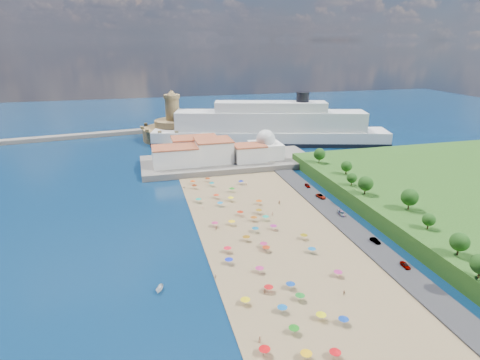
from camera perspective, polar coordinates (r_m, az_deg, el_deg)
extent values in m
plane|color=#071938|center=(144.36, 0.97, -6.31)|extent=(700.00, 700.00, 0.00)
cube|color=#59544C|center=(212.35, -1.70, 2.61)|extent=(90.00, 36.00, 3.00)
cube|color=#59544C|center=(242.35, -8.67, 4.43)|extent=(18.00, 70.00, 2.40)
cube|color=#59544C|center=(294.62, -29.07, 4.87)|extent=(199.03, 34.77, 2.60)
cube|color=silver|center=(202.68, -9.21, 3.32)|extent=(22.00, 14.00, 9.00)
cube|color=silver|center=(206.98, -3.76, 4.15)|extent=(18.00, 16.00, 11.00)
cube|color=silver|center=(207.64, 1.35, 3.81)|extent=(16.00, 12.00, 8.00)
cube|color=silver|center=(217.30, -6.45, 4.66)|extent=(24.00, 14.00, 10.00)
cube|color=silver|center=(214.18, 3.64, 4.26)|extent=(16.00, 16.00, 8.00)
sphere|color=silver|center=(212.71, 3.67, 5.82)|extent=(10.00, 10.00, 10.00)
cylinder|color=silver|center=(211.86, 3.69, 6.82)|extent=(1.20, 1.20, 1.60)
cylinder|color=olive|center=(270.75, -9.42, 6.56)|extent=(40.00, 40.00, 8.00)
cylinder|color=olive|center=(269.42, -9.49, 7.91)|extent=(24.00, 24.00, 5.00)
cylinder|color=olive|center=(267.76, -9.60, 9.90)|extent=(9.00, 9.00, 14.00)
cylinder|color=olive|center=(266.59, -9.70, 11.64)|extent=(10.40, 10.40, 2.40)
cone|color=olive|center=(266.25, -9.74, 12.22)|extent=(6.00, 6.00, 3.00)
cube|color=black|center=(257.11, 4.24, 5.45)|extent=(148.63, 60.63, 2.38)
cube|color=silver|center=(256.36, 4.25, 6.15)|extent=(147.56, 59.98, 8.83)
cube|color=silver|center=(254.24, 4.31, 8.42)|extent=(118.16, 48.36, 11.77)
cube|color=silver|center=(252.73, 4.36, 10.38)|extent=(69.84, 31.52, 5.89)
cylinder|color=black|center=(253.85, 8.91, 11.59)|extent=(7.85, 7.85, 5.89)
cylinder|color=gray|center=(101.53, 6.03, -17.82)|extent=(0.07, 0.07, 2.00)
cone|color=#0D5AAB|center=(100.99, 6.04, -17.41)|extent=(2.50, 2.50, 0.60)
cylinder|color=gray|center=(149.92, 0.03, -4.77)|extent=(0.07, 0.07, 2.00)
cone|color=red|center=(149.56, 0.03, -4.45)|extent=(2.50, 2.50, 0.60)
cylinder|color=gray|center=(108.05, 4.09, -15.19)|extent=(0.07, 0.07, 2.00)
cone|color=#B30E11|center=(107.55, 4.10, -14.80)|extent=(2.50, 2.50, 0.60)
cylinder|color=gray|center=(105.91, 8.52, -16.18)|extent=(0.07, 0.07, 2.00)
cone|color=#157620|center=(105.39, 8.54, -15.78)|extent=(2.50, 2.50, 0.60)
cylinder|color=gray|center=(125.38, -1.78, -9.88)|extent=(0.07, 0.07, 2.00)
cone|color=red|center=(124.94, -1.78, -9.52)|extent=(2.50, 2.50, 0.60)
cylinder|color=gray|center=(183.17, -6.71, -0.35)|extent=(0.07, 0.07, 2.00)
cone|color=#DB4509|center=(182.87, -6.72, -0.08)|extent=(2.50, 2.50, 0.60)
cylinder|color=gray|center=(96.06, 7.67, -20.39)|extent=(0.07, 0.07, 2.00)
cone|color=#167114|center=(95.49, 7.69, -19.98)|extent=(2.50, 2.50, 0.60)
cylinder|color=gray|center=(137.61, 2.18, -7.09)|extent=(0.07, 0.07, 2.00)
cone|color=#0D597F|center=(137.21, 2.19, -6.75)|extent=(2.50, 2.50, 0.60)
cylinder|color=gray|center=(128.14, 3.37, -9.23)|extent=(0.07, 0.07, 2.00)
cone|color=#A6235B|center=(127.71, 3.38, -8.87)|extent=(2.50, 2.50, 0.60)
cylinder|color=gray|center=(116.97, 13.76, -12.82)|extent=(0.07, 0.07, 2.00)
cone|color=#A7236C|center=(116.50, 13.80, -12.44)|extent=(2.50, 2.50, 0.60)
cylinder|color=gray|center=(100.51, 14.48, -18.85)|extent=(0.07, 0.07, 2.00)
cone|color=#0B3398|center=(99.97, 14.53, -18.44)|extent=(2.50, 2.50, 0.60)
cylinder|color=gray|center=(139.69, 4.78, -6.73)|extent=(0.07, 0.07, 2.00)
cone|color=#992074|center=(139.30, 4.79, -6.39)|extent=(2.50, 2.50, 0.60)
cylinder|color=gray|center=(131.93, 0.91, -8.30)|extent=(0.07, 0.07, 2.00)
cone|color=#784F0A|center=(131.52, 0.91, -7.96)|extent=(2.50, 2.50, 0.60)
cylinder|color=gray|center=(166.15, -3.40, -2.33)|extent=(0.07, 0.07, 2.00)
cone|color=red|center=(165.82, -3.41, -2.04)|extent=(2.50, 2.50, 0.60)
cylinder|color=gray|center=(146.43, 3.66, -5.42)|extent=(0.07, 0.07, 2.00)
cone|color=#10987A|center=(146.06, 3.67, -5.10)|extent=(2.50, 2.50, 0.60)
cylinder|color=gray|center=(142.50, -1.20, -6.11)|extent=(0.07, 0.07, 2.00)
cone|color=yellow|center=(142.12, -1.20, -5.78)|extent=(2.50, 2.50, 0.60)
cylinder|color=gray|center=(100.65, 11.45, -18.52)|extent=(0.07, 0.07, 2.00)
cone|color=yellow|center=(100.11, 11.48, -18.11)|extent=(2.50, 2.50, 0.60)
cylinder|color=gray|center=(115.55, 2.79, -12.65)|extent=(0.07, 0.07, 2.00)
cone|color=#AE2567|center=(115.08, 2.80, -12.27)|extent=(2.50, 2.50, 0.60)
cylinder|color=gray|center=(126.05, 3.74, -9.75)|extent=(0.07, 0.07, 2.00)
cone|color=#AC2C0D|center=(125.61, 3.75, -9.39)|extent=(2.50, 2.50, 0.60)
cylinder|color=gray|center=(145.64, 1.98, -5.53)|extent=(0.07, 0.07, 2.00)
cone|color=#9F4B0E|center=(145.27, 1.98, -5.21)|extent=(2.50, 2.50, 0.60)
cylinder|color=gray|center=(181.93, 0.15, -0.35)|extent=(0.07, 0.07, 2.00)
cone|color=#0C1DA4|center=(181.63, 0.15, -0.08)|extent=(2.50, 2.50, 0.60)
cylinder|color=gray|center=(162.52, -5.92, -2.91)|extent=(0.07, 0.07, 2.00)
cone|color=#109678|center=(162.18, -5.93, -2.62)|extent=(2.50, 2.50, 0.60)
cylinder|color=gray|center=(91.93, 13.36, -22.97)|extent=(0.07, 0.07, 2.00)
cone|color=red|center=(91.34, 13.41, -22.55)|extent=(2.50, 2.50, 0.60)
cylinder|color=gray|center=(90.60, 3.51, -23.14)|extent=(0.07, 0.07, 2.00)
cone|color=red|center=(89.99, 3.52, -22.71)|extent=(2.50, 2.50, 0.60)
cylinder|color=gray|center=(109.76, 7.19, -14.70)|extent=(0.07, 0.07, 2.00)
cone|color=#0B3998|center=(109.26, 7.21, -14.31)|extent=(2.50, 2.50, 0.60)
cylinder|color=gray|center=(119.49, -1.58, -11.47)|extent=(0.07, 0.07, 2.00)
cone|color=#0E1FBC|center=(119.03, -1.59, -11.10)|extent=(2.50, 2.50, 0.60)
cylinder|color=gray|center=(141.62, -3.60, -6.32)|extent=(0.07, 0.07, 2.00)
cone|color=#B2265B|center=(141.23, -3.60, -5.99)|extent=(2.50, 2.50, 0.60)
cylinder|color=gray|center=(151.66, 2.68, -4.50)|extent=(0.07, 0.07, 2.00)
cone|color=#865D0C|center=(151.30, 2.69, -4.19)|extent=(2.50, 2.50, 0.60)
cylinder|color=gray|center=(134.67, 9.07, -7.96)|extent=(0.07, 0.07, 2.00)
cone|color=#88730C|center=(134.27, 9.09, -7.62)|extent=(2.50, 2.50, 0.60)
cylinder|color=gray|center=(185.98, -4.63, 0.03)|extent=(0.07, 0.07, 2.00)
cone|color=maroon|center=(185.69, -4.64, 0.29)|extent=(2.50, 2.50, 0.60)
cylinder|color=gray|center=(173.02, -1.17, -1.41)|extent=(0.07, 0.07, 2.00)
cone|color=#198016|center=(172.71, -1.17, -1.13)|extent=(2.50, 2.50, 0.60)
cylinder|color=gray|center=(160.10, 2.70, -3.18)|extent=(0.07, 0.07, 2.00)
cone|color=#D14E09|center=(159.76, 2.71, -2.88)|extent=(2.50, 2.50, 0.60)
cylinder|color=gray|center=(177.85, -6.49, -0.95)|extent=(0.07, 0.07, 2.00)
cone|color=maroon|center=(177.54, -6.50, -0.67)|extent=(2.50, 2.50, 0.60)
cylinder|color=gray|center=(180.12, -4.04, -0.60)|extent=(0.07, 0.07, 2.00)
cone|color=#0F8089|center=(179.81, -4.04, -0.33)|extent=(2.50, 2.50, 0.60)
cylinder|color=gray|center=(163.15, -1.33, -2.72)|extent=(0.07, 0.07, 2.00)
cone|color=#FFF00D|center=(162.81, -1.33, -2.43)|extent=(2.50, 2.50, 0.60)
cylinder|color=gray|center=(158.30, -2.83, -3.45)|extent=(0.07, 0.07, 2.00)
cone|color=#0E72BA|center=(157.95, -2.84, -3.15)|extent=(2.50, 2.50, 0.60)
cylinder|color=gray|center=(126.89, 10.18, -9.83)|extent=(0.07, 0.07, 2.00)
cone|color=#115D9F|center=(126.46, 10.20, -9.47)|extent=(2.50, 2.50, 0.60)
cylinder|color=gray|center=(90.60, 9.39, -23.41)|extent=(0.07, 0.07, 2.00)
cone|color=#F1B00D|center=(90.00, 9.42, -22.98)|extent=(2.50, 2.50, 0.60)
cylinder|color=gray|center=(103.45, 0.76, -16.90)|extent=(0.07, 0.07, 2.00)
cone|color=yellow|center=(102.92, 0.76, -16.50)|extent=(2.50, 2.50, 0.60)
imported|color=tan|center=(139.08, -3.38, -6.84)|extent=(0.71, 0.91, 1.87)
imported|color=tan|center=(180.10, 0.91, -0.62)|extent=(1.19, 1.16, 1.63)
imported|color=tan|center=(160.88, 5.62, -3.19)|extent=(1.66, 1.19, 1.73)
imported|color=tan|center=(150.28, 4.61, -4.85)|extent=(0.71, 0.63, 1.64)
imported|color=tan|center=(109.98, 14.58, -15.27)|extent=(0.83, 1.03, 1.63)
imported|color=tan|center=(130.00, 3.16, -8.87)|extent=(0.85, 0.94, 1.62)
imported|color=tan|center=(177.25, -7.95, -1.14)|extent=(1.04, 0.82, 1.65)
imported|color=tan|center=(93.38, 2.83, -21.68)|extent=(0.77, 0.98, 1.76)
imported|color=tan|center=(107.34, 3.57, -15.51)|extent=(1.73, 1.12, 1.79)
imported|color=tan|center=(155.75, -5.33, -3.98)|extent=(0.91, 1.20, 1.65)
imported|color=tan|center=(113.25, -3.49, -13.49)|extent=(0.71, 0.73, 1.69)
imported|color=white|center=(110.72, -11.36, -14.97)|extent=(2.81, 3.88, 1.41)
imported|color=gray|center=(154.47, 14.26, -4.60)|extent=(2.47, 4.93, 1.37)
imported|color=gray|center=(126.59, 22.45, -11.13)|extent=(1.79, 3.94, 1.31)
imported|color=gray|center=(180.32, 9.59, -0.77)|extent=(1.79, 4.06, 1.36)
imported|color=gray|center=(137.41, 18.68, -8.17)|extent=(1.95, 4.13, 1.31)
imported|color=gray|center=(168.90, 11.43, -2.28)|extent=(3.11, 5.33, 1.40)
cylinder|color=#382314|center=(118.57, 30.87, -11.30)|extent=(0.50, 0.50, 2.87)
cylinder|color=#382314|center=(127.44, 28.59, -8.77)|extent=(0.50, 0.50, 2.93)
sphere|color=#14380F|center=(126.33, 28.78, -7.71)|extent=(5.27, 5.27, 5.27)
cylinder|color=#382314|center=(140.11, 25.16, -5.88)|extent=(0.50, 0.50, 2.28)
sphere|color=#14380F|center=(139.32, 25.28, -5.11)|extent=(4.10, 4.10, 4.10)
cylinder|color=#382314|center=(152.62, 22.85, -3.31)|extent=(0.50, 0.50, 3.35)
sphere|color=#14380F|center=(151.56, 22.99, -2.25)|extent=(6.03, 6.03, 6.03)
cylinder|color=#382314|center=(161.76, 17.36, -1.42)|extent=(0.50, 0.50, 3.22)
sphere|color=#14380F|center=(160.81, 17.46, -0.45)|extent=(5.79, 5.79, 5.79)
cylinder|color=#382314|center=(170.25, 15.57, -0.37)|extent=(0.50, 0.50, 2.33)
sphere|color=#14380F|center=(169.58, 15.63, 0.30)|extent=(4.19, 4.19, 4.19)
cylinder|color=#382314|center=(183.80, 14.85, 1.20)|extent=(0.50, 0.50, 2.70)
sphere|color=#14380F|center=(183.09, 14.91, 1.92)|extent=(4.86, 4.86, 4.86)
cylinder|color=#382314|center=(198.21, 11.19, 2.85)|extent=(0.50, 0.50, 3.12)
sphere|color=#14380F|center=(197.45, 11.24, 3.64)|extent=(5.62, 5.62, 5.62)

